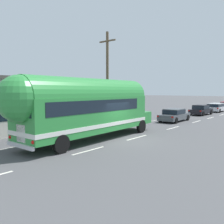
# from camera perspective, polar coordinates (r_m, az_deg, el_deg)

# --- Properties ---
(ground_plane) EXTENTS (300.00, 300.00, 0.00)m
(ground_plane) POSITION_cam_1_polar(r_m,az_deg,el_deg) (15.87, 3.60, -6.85)
(ground_plane) COLOR #4C4C4F
(lane_markings) EXTENTS (4.08, 80.00, 0.01)m
(lane_markings) POSITION_cam_1_polar(r_m,az_deg,el_deg) (28.09, 14.46, -1.77)
(lane_markings) COLOR silver
(lane_markings) RESTS_ON ground
(roadside_building) EXTENTS (8.82, 20.77, 4.34)m
(roadside_building) POSITION_cam_1_polar(r_m,az_deg,el_deg) (23.51, -19.35, 2.10)
(roadside_building) COLOR beige
(roadside_building) RESTS_ON ground
(utility_pole) EXTENTS (1.80, 0.24, 8.50)m
(utility_pole) POSITION_cam_1_polar(r_m,az_deg,el_deg) (21.37, -1.12, 8.15)
(utility_pole) COLOR brown
(utility_pole) RESTS_ON ground
(painted_bus) EXTENTS (2.86, 12.60, 4.12)m
(painted_bus) POSITION_cam_1_polar(r_m,az_deg,el_deg) (15.45, -6.29, 1.42)
(painted_bus) COLOR #2D8C3D
(painted_bus) RESTS_ON ground
(car_lead) EXTENTS (2.07, 4.75, 1.37)m
(car_lead) POSITION_cam_1_polar(r_m,az_deg,el_deg) (26.43, 14.82, -0.59)
(car_lead) COLOR #474C51
(car_lead) RESTS_ON ground
(car_second) EXTENTS (2.04, 4.42, 1.37)m
(car_second) POSITION_cam_1_polar(r_m,az_deg,el_deg) (34.72, 20.69, 0.55)
(car_second) COLOR black
(car_second) RESTS_ON ground
(car_third) EXTENTS (2.02, 4.75, 1.37)m
(car_third) POSITION_cam_1_polar(r_m,az_deg,el_deg) (40.81, 23.90, 1.16)
(car_third) COLOR silver
(car_third) RESTS_ON ground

